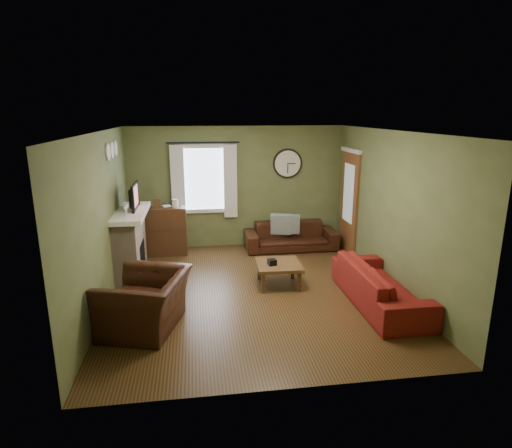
{
  "coord_description": "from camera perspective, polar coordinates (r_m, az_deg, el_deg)",
  "views": [
    {
      "loc": [
        -0.89,
        -6.5,
        2.89
      ],
      "look_at": [
        0.1,
        0.4,
        1.05
      ],
      "focal_mm": 30.0,
      "sensor_mm": 36.0,
      "label": 1
    }
  ],
  "objects": [
    {
      "name": "ceiling",
      "position": [
        6.57,
        -0.37,
        12.25
      ],
      "size": [
        4.6,
        5.2,
        0.0
      ],
      "primitive_type": "cube",
      "color": "white",
      "rests_on": "ground"
    },
    {
      "name": "pillow_right",
      "position": [
        9.17,
        3.35,
        -0.02
      ],
      "size": [
        0.46,
        0.25,
        0.44
      ],
      "primitive_type": "cube",
      "rotation": [
        0.0,
        0.0,
        -0.27
      ],
      "color": "gray",
      "rests_on": "sofa_brown"
    },
    {
      "name": "wall_back",
      "position": [
        9.28,
        -2.56,
        4.91
      ],
      "size": [
        4.6,
        0.0,
        2.6
      ],
      "primitive_type": "cube",
      "color": "#5E683C",
      "rests_on": "ground"
    },
    {
      "name": "wall_left",
      "position": [
        6.84,
        -19.82,
        0.45
      ],
      "size": [
        0.0,
        5.2,
        2.6
      ],
      "primitive_type": "cube",
      "color": "#5E683C",
      "rests_on": "ground"
    },
    {
      "name": "bookshelf",
      "position": [
        9.0,
        -11.9,
        -0.96
      ],
      "size": [
        0.84,
        0.36,
        1.0
      ],
      "primitive_type": null,
      "color": "#422716",
      "rests_on": "floor"
    },
    {
      "name": "medallion_left",
      "position": [
        7.46,
        -19.12,
        9.06
      ],
      "size": [
        0.28,
        0.28,
        0.03
      ],
      "primitive_type": "cylinder",
      "color": "white",
      "rests_on": "wall_left"
    },
    {
      "name": "sofa_red",
      "position": [
        6.9,
        16.2,
        -7.79
      ],
      "size": [
        0.83,
        2.13,
        0.62
      ],
      "primitive_type": "imported",
      "rotation": [
        0.0,
        0.0,
        1.57
      ],
      "color": "maroon",
      "rests_on": "floor"
    },
    {
      "name": "door",
      "position": [
        9.12,
        12.31,
        2.8
      ],
      "size": [
        0.05,
        0.9,
        2.1
      ],
      "primitive_type": "cube",
      "color": "brown",
      "rests_on": "floor"
    },
    {
      "name": "wine_glass_a",
      "position": [
        7.39,
        -16.99,
        1.56
      ],
      "size": [
        0.07,
        0.07,
        0.2
      ],
      "primitive_type": null,
      "color": "white",
      "rests_on": "mantel"
    },
    {
      "name": "firebox",
      "position": [
        8.14,
        -14.97,
        -4.29
      ],
      "size": [
        0.04,
        0.6,
        0.55
      ],
      "primitive_type": "cube",
      "color": "black",
      "rests_on": "fireplace"
    },
    {
      "name": "sofa_brown",
      "position": [
        9.25,
        4.66,
        -1.61
      ],
      "size": [
        1.96,
        0.77,
        0.57
      ],
      "primitive_type": "imported",
      "color": "black",
      "rests_on": "floor"
    },
    {
      "name": "pillow_left",
      "position": [
        9.19,
        4.54,
        -0.02
      ],
      "size": [
        0.43,
        0.2,
        0.42
      ],
      "primitive_type": "cube",
      "rotation": [
        0.0,
        0.0,
        -0.19
      ],
      "color": "gray",
      "rests_on": "sofa_brown"
    },
    {
      "name": "curtain_left",
      "position": [
        9.1,
        -10.38,
        5.44
      ],
      "size": [
        0.28,
        0.04,
        1.55
      ],
      "primitive_type": "cube",
      "color": "white",
      "rests_on": "wall_back"
    },
    {
      "name": "wall_right",
      "position": [
        7.41,
        17.55,
        1.71
      ],
      "size": [
        0.0,
        5.2,
        2.6
      ],
      "primitive_type": "cube",
      "color": "#5E683C",
      "rests_on": "ground"
    },
    {
      "name": "wine_glass_b",
      "position": [
        7.49,
        -16.88,
        1.77
      ],
      "size": [
        0.07,
        0.07,
        0.21
      ],
      "primitive_type": null,
      "color": "white",
      "rests_on": "mantel"
    },
    {
      "name": "window_pane",
      "position": [
        9.19,
        -6.93,
        5.98
      ],
      "size": [
        1.0,
        0.02,
        1.3
      ],
      "primitive_type": null,
      "color": "silver",
      "rests_on": "wall_back"
    },
    {
      "name": "armchair",
      "position": [
        6.09,
        -14.52,
        -10.04
      ],
      "size": [
        1.32,
        1.42,
        0.76
      ],
      "primitive_type": "imported",
      "rotation": [
        0.0,
        0.0,
        -1.86
      ],
      "color": "black",
      "rests_on": "floor"
    },
    {
      "name": "medallion_right",
      "position": [
        8.14,
        -18.23,
        9.55
      ],
      "size": [
        0.28,
        0.28,
        0.03
      ],
      "primitive_type": "cylinder",
      "color": "white",
      "rests_on": "wall_left"
    },
    {
      "name": "book",
      "position": [
        8.96,
        -12.35,
        2.01
      ],
      "size": [
        0.22,
        0.26,
        0.02
      ],
      "primitive_type": "imported",
      "rotation": [
        0.0,
        0.0,
        0.31
      ],
      "color": "brown",
      "rests_on": "bookshelf"
    },
    {
      "name": "curtain_rod",
      "position": [
        9.0,
        -7.07,
        10.73
      ],
      "size": [
        0.03,
        0.03,
        1.5
      ],
      "primitive_type": "cylinder",
      "color": "black",
      "rests_on": "wall_back"
    },
    {
      "name": "floor",
      "position": [
        7.17,
        -0.34,
        -8.99
      ],
      "size": [
        4.6,
        5.2,
        0.0
      ],
      "primitive_type": "cube",
      "color": "#473018",
      "rests_on": "ground"
    },
    {
      "name": "tissue_box",
      "position": [
        7.2,
        2.14,
        -5.46
      ],
      "size": [
        0.15,
        0.15,
        0.1
      ],
      "primitive_type": "cube",
      "rotation": [
        0.0,
        0.0,
        0.21
      ],
      "color": "black",
      "rests_on": "coffee_table"
    },
    {
      "name": "mantel",
      "position": [
        7.93,
        -16.51,
        1.43
      ],
      "size": [
        0.58,
        1.6,
        0.08
      ],
      "primitive_type": "cube",
      "color": "white",
      "rests_on": "fireplace"
    },
    {
      "name": "curtain_right",
      "position": [
        9.12,
        -3.44,
        5.68
      ],
      "size": [
        0.28,
        0.04,
        1.55
      ],
      "primitive_type": "cube",
      "color": "white",
      "rests_on": "wall_back"
    },
    {
      "name": "medallion_mid",
      "position": [
        7.8,
        -18.66,
        9.32
      ],
      "size": [
        0.28,
        0.28,
        0.03
      ],
      "primitive_type": "cylinder",
      "color": "white",
      "rests_on": "wall_left"
    },
    {
      "name": "wall_front",
      "position": [
        4.31,
        4.42,
        -6.94
      ],
      "size": [
        4.6,
        0.0,
        2.6
      ],
      "primitive_type": "cube",
      "color": "#5E683C",
      "rests_on": "ground"
    },
    {
      "name": "tv_screen",
      "position": [
        8.01,
        -15.8,
        3.58
      ],
      "size": [
        0.02,
        0.62,
        0.36
      ],
      "primitive_type": "cube",
      "color": "#994C3F",
      "rests_on": "mantel"
    },
    {
      "name": "tv",
      "position": [
        8.03,
        -16.34,
        3.16
      ],
      "size": [
        0.08,
        0.6,
        0.35
      ],
      "primitive_type": "imported",
      "rotation": [
        0.0,
        0.0,
        1.57
      ],
      "color": "black",
      "rests_on": "mantel"
    },
    {
      "name": "fireplace",
      "position": [
        8.09,
        -16.42,
        -2.65
      ],
      "size": [
        0.4,
        1.4,
        1.1
      ],
      "primitive_type": "cube",
      "color": "#BEAD8F",
      "rests_on": "floor"
    },
    {
      "name": "wall_clock",
      "position": [
        9.33,
        4.24,
        8.04
      ],
      "size": [
        0.64,
        0.06,
        0.64
      ],
      "primitive_type": null,
      "color": "white",
      "rests_on": "wall_back"
    },
    {
      "name": "coffee_table",
      "position": [
        7.36,
        3.01,
        -6.7
      ],
      "size": [
        0.77,
        0.77,
        0.4
      ],
      "primitive_type": null,
      "rotation": [
        0.0,
        0.0,
        -0.04
      ],
      "color": "brown",
      "rests_on": "floor"
    }
  ]
}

